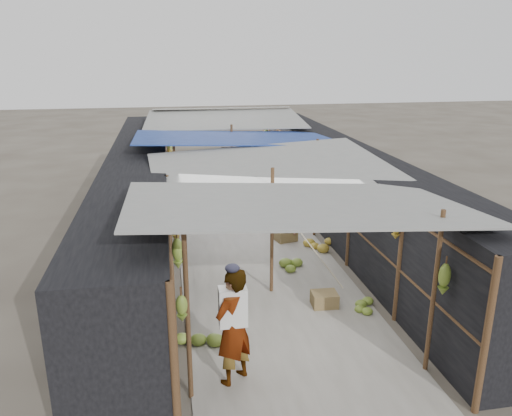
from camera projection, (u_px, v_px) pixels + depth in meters
ground at (313, 383)px, 7.42m from camera, size 80.00×80.00×0.00m
aisle_slab at (245, 233)px, 13.52m from camera, size 3.60×16.00×0.02m
stall_left at (140, 198)px, 12.72m from camera, size 1.40×15.00×2.30m
stall_right at (342, 188)px, 13.63m from camera, size 1.40×15.00×2.30m
crate_near at (286, 235)px, 12.92m from camera, size 0.61×0.53×0.31m
crate_mid at (324, 300)px, 9.59m from camera, size 0.51×0.41×0.29m
crate_back at (217, 180)px, 18.54m from camera, size 0.52×0.44×0.31m
black_basin at (263, 210)px, 15.28m from camera, size 0.53×0.53×0.16m
vendor_elderly at (233, 327)px, 7.19m from camera, size 0.79×0.76×1.82m
shopper_blue at (226, 175)px, 16.07m from camera, size 0.99×0.83×1.82m
vendor_seated at (289, 227)px, 12.80m from camera, size 0.52×0.61×0.83m
market_canopy at (243, 143)px, 13.11m from camera, size 5.62×15.20×2.77m
hanging_bananas at (240, 172)px, 13.34m from camera, size 3.96×13.72×0.83m
floor_bananas at (275, 247)px, 12.16m from camera, size 3.93×10.52×0.33m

